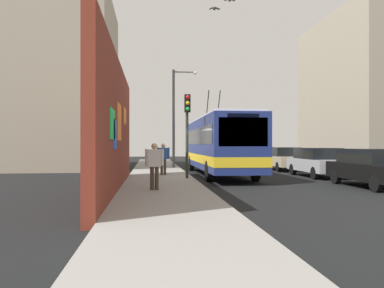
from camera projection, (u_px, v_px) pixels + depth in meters
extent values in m
plane|color=black|center=(193.00, 180.00, 19.24)|extent=(80.00, 80.00, 0.00)
cube|color=gray|center=(160.00, 179.00, 19.07)|extent=(48.00, 3.20, 0.15)
cube|color=maroon|center=(116.00, 127.00, 14.50)|extent=(13.15, 0.30, 4.78)
cube|color=orange|center=(125.00, 116.00, 17.14)|extent=(1.56, 0.02, 0.72)
cube|color=orange|center=(119.00, 122.00, 14.03)|extent=(1.64, 0.02, 1.31)
cube|color=green|center=(112.00, 124.00, 11.47)|extent=(1.46, 0.02, 0.89)
cube|color=blue|center=(115.00, 134.00, 12.27)|extent=(1.00, 0.02, 0.93)
cube|color=#9E937F|center=(54.00, 84.00, 29.28)|extent=(10.48, 8.53, 12.54)
cube|color=black|center=(113.00, 110.00, 29.74)|extent=(8.91, 0.04, 1.10)
cube|color=black|center=(113.00, 68.00, 29.74)|extent=(8.91, 0.04, 1.10)
cube|color=#9E937F|center=(367.00, 91.00, 34.76)|extent=(13.41, 7.48, 12.98)
cube|color=navy|center=(218.00, 144.00, 22.66)|extent=(12.43, 2.48, 2.72)
cube|color=silver|center=(218.00, 119.00, 22.66)|extent=(11.93, 2.29, 0.12)
cube|color=yellow|center=(218.00, 158.00, 22.66)|extent=(12.45, 2.50, 0.44)
cube|color=black|center=(243.00, 132.00, 16.50)|extent=(0.04, 2.11, 1.23)
cube|color=black|center=(218.00, 137.00, 22.66)|extent=(11.43, 2.51, 0.87)
cube|color=orange|center=(243.00, 117.00, 16.51)|extent=(0.06, 1.37, 0.28)
cylinder|color=black|center=(218.00, 108.00, 24.56)|extent=(1.43, 0.06, 2.00)
cylinder|color=black|center=(207.00, 108.00, 24.48)|extent=(1.43, 0.06, 2.00)
cylinder|color=black|center=(255.00, 171.00, 18.82)|extent=(1.00, 0.28, 1.00)
cylinder|color=black|center=(209.00, 171.00, 18.58)|extent=(1.00, 0.28, 1.00)
cylinder|color=black|center=(224.00, 163.00, 26.73)|extent=(1.00, 0.28, 1.00)
cylinder|color=black|center=(191.00, 163.00, 26.49)|extent=(1.00, 0.28, 1.00)
cube|color=black|center=(373.00, 172.00, 16.08)|extent=(4.78, 1.86, 0.66)
cube|color=black|center=(372.00, 156.00, 16.18)|extent=(2.87, 1.68, 0.60)
cylinder|color=black|center=(376.00, 184.00, 14.42)|extent=(0.64, 0.22, 0.64)
cylinder|color=black|center=(371.00, 176.00, 17.73)|extent=(0.64, 0.22, 0.64)
cylinder|color=black|center=(336.00, 177.00, 17.56)|extent=(0.64, 0.22, 0.64)
cube|color=#B7B7BC|center=(318.00, 165.00, 21.39)|extent=(4.63, 1.88, 0.66)
cube|color=black|center=(317.00, 153.00, 21.49)|extent=(2.78, 1.69, 0.60)
cylinder|color=black|center=(347.00, 173.00, 19.96)|extent=(0.64, 0.22, 0.64)
cylinder|color=black|center=(315.00, 173.00, 19.78)|extent=(0.64, 0.22, 0.64)
cylinder|color=black|center=(321.00, 169.00, 23.00)|extent=(0.64, 0.22, 0.64)
cylinder|color=black|center=(293.00, 169.00, 22.82)|extent=(0.64, 0.22, 0.64)
cube|color=#C6B793|center=(283.00, 161.00, 27.06)|extent=(4.86, 1.87, 0.66)
cube|color=black|center=(282.00, 152.00, 27.15)|extent=(2.91, 1.69, 0.60)
cylinder|color=black|center=(304.00, 167.00, 25.55)|extent=(0.64, 0.22, 0.64)
cylinder|color=black|center=(279.00, 167.00, 25.37)|extent=(0.64, 0.22, 0.64)
cylinder|color=black|center=(287.00, 164.00, 28.74)|extent=(0.64, 0.22, 0.64)
cylinder|color=black|center=(264.00, 164.00, 28.56)|extent=(0.64, 0.22, 0.64)
cube|color=white|center=(260.00, 158.00, 32.69)|extent=(4.55, 1.79, 0.66)
cube|color=black|center=(260.00, 150.00, 32.78)|extent=(2.73, 1.61, 0.60)
cylinder|color=black|center=(275.00, 163.00, 31.28)|extent=(0.64, 0.22, 0.64)
cylinder|color=black|center=(255.00, 163.00, 31.11)|extent=(0.64, 0.22, 0.64)
cylinder|color=black|center=(264.00, 161.00, 34.27)|extent=(0.64, 0.22, 0.64)
cylinder|color=black|center=(246.00, 161.00, 34.10)|extent=(0.64, 0.22, 0.64)
cylinder|color=#3F3326|center=(157.00, 178.00, 13.91)|extent=(0.14, 0.14, 0.82)
cylinder|color=#3F3326|center=(152.00, 178.00, 13.90)|extent=(0.14, 0.14, 0.82)
cube|color=silver|center=(154.00, 158.00, 13.91)|extent=(0.22, 0.48, 0.61)
cylinder|color=silver|center=(163.00, 157.00, 13.94)|extent=(0.09, 0.09, 0.58)
cylinder|color=silver|center=(146.00, 157.00, 13.88)|extent=(0.09, 0.09, 0.58)
sphere|color=tan|center=(154.00, 146.00, 13.91)|extent=(0.22, 0.22, 0.22)
cylinder|color=#3F3326|center=(165.00, 167.00, 20.90)|extent=(0.14, 0.14, 0.82)
cylinder|color=#3F3326|center=(162.00, 167.00, 20.88)|extent=(0.14, 0.14, 0.82)
cube|color=#264C99|center=(163.00, 154.00, 20.90)|extent=(0.22, 0.48, 0.62)
cylinder|color=#264C99|center=(169.00, 153.00, 20.93)|extent=(0.09, 0.09, 0.59)
cylinder|color=#264C99|center=(158.00, 153.00, 20.86)|extent=(0.09, 0.09, 0.59)
sphere|color=tan|center=(163.00, 146.00, 20.90)|extent=(0.22, 0.22, 0.22)
cylinder|color=#2D382D|center=(187.00, 136.00, 18.68)|extent=(0.14, 0.14, 4.00)
cube|color=black|center=(187.00, 103.00, 18.47)|extent=(0.20, 0.28, 0.84)
sphere|color=red|center=(188.00, 97.00, 18.36)|extent=(0.18, 0.18, 0.18)
sphere|color=yellow|center=(188.00, 103.00, 18.36)|extent=(0.18, 0.18, 0.18)
sphere|color=green|center=(188.00, 109.00, 18.36)|extent=(0.18, 0.18, 0.18)
cylinder|color=#4C4C51|center=(174.00, 119.00, 27.61)|extent=(0.18, 0.18, 6.89)
cylinder|color=#4C4C51|center=(184.00, 72.00, 27.70)|extent=(0.10, 1.53, 0.10)
ellipsoid|color=silver|center=(195.00, 73.00, 27.78)|extent=(0.44, 0.28, 0.20)
ellipsoid|color=slate|center=(230.00, 0.00, 19.88)|extent=(0.32, 0.14, 0.12)
cube|color=slate|center=(232.00, 0.00, 19.89)|extent=(0.20, 0.27, 0.10)
cube|color=slate|center=(227.00, 0.00, 19.87)|extent=(0.20, 0.27, 0.10)
ellipsoid|color=#47474C|center=(214.00, 9.00, 20.29)|extent=(0.32, 0.14, 0.12)
cube|color=#47474C|center=(217.00, 8.00, 20.30)|extent=(0.20, 0.27, 0.12)
cube|color=#47474C|center=(212.00, 8.00, 20.27)|extent=(0.20, 0.27, 0.12)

